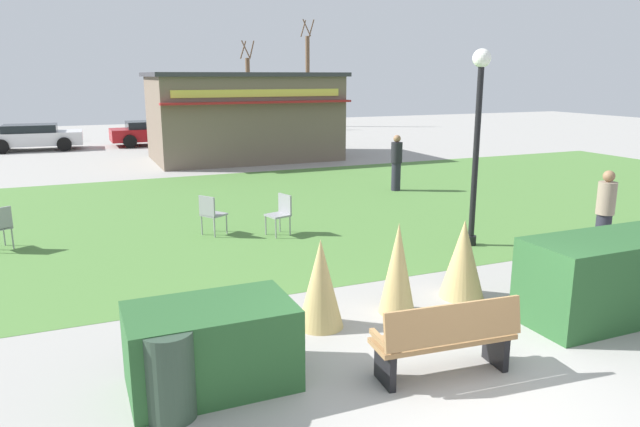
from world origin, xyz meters
name	(u,v)px	position (x,y,z in m)	size (l,w,h in m)	color
ground_plane	(472,395)	(0.00, 0.00, 0.00)	(80.00, 80.00, 0.00)	#999691
lawn_patch	(239,212)	(0.00, 9.63, 0.00)	(36.00, 12.00, 0.01)	#4C7A38
park_bench	(446,338)	(-0.04, 0.46, 0.48)	(1.74, 0.66, 0.95)	#9E7547
hedge_left	(211,346)	(-2.57, 1.33, 0.48)	(1.82, 1.10, 0.95)	#28562B
hedge_right	(611,278)	(3.14, 0.99, 0.60)	(2.66, 1.10, 1.20)	#28562B
ornamental_grass_behind_left	(321,284)	(-0.82, 2.32, 0.63)	(0.64, 0.64, 1.27)	tan
ornamental_grass_behind_right	(398,268)	(0.41, 2.34, 0.68)	(0.54, 0.54, 1.37)	tan
ornamental_grass_behind_center	(463,259)	(1.68, 2.50, 0.62)	(0.70, 0.70, 1.25)	tan
lamppost_mid	(478,124)	(3.62, 4.82, 2.49)	(0.36, 0.36, 3.93)	black
trash_bin	(169,375)	(-3.10, 0.87, 0.47)	(0.52, 0.52, 0.94)	#2D4233
food_kiosk	(244,116)	(2.90, 19.22, 1.78)	(7.62, 4.98, 3.54)	#6B5B4C
cafe_chair_east	(211,212)	(-1.14, 7.67, 0.53)	(0.61, 0.61, 0.89)	gray
cafe_chair_center	(281,211)	(0.29, 7.14, 0.53)	(0.55, 0.55, 0.89)	gray
person_strolling	(396,162)	(5.19, 10.58, 0.86)	(0.34, 0.34, 1.69)	#23232D
person_standing	(605,213)	(5.43, 3.18, 0.86)	(0.34, 0.34, 1.69)	#23232D
parked_car_west_slot	(33,136)	(-5.41, 25.86, 0.64)	(4.26, 2.18, 1.20)	silver
parked_car_center_slot	(153,132)	(0.06, 25.86, 0.64)	(4.23, 2.12, 1.20)	maroon
parked_car_east_slot	(249,129)	(5.03, 25.86, 0.64)	(4.32, 2.29, 1.20)	black
tree_left_bg	(248,91)	(6.94, 32.36, 2.42)	(0.91, 0.96, 5.56)	brown
tree_center_bg	(308,79)	(11.37, 33.19, 3.16)	(0.91, 0.96, 7.05)	brown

